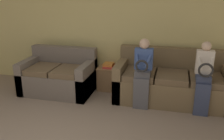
# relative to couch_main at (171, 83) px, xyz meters

# --- Properties ---
(wall_back) EXTENTS (7.79, 0.06, 2.55)m
(wall_back) POSITION_rel_couch_main_xyz_m (-1.47, 0.51, 0.93)
(wall_back) COLOR #DBCC7F
(wall_back) RESTS_ON ground_plane
(couch_main) EXTENTS (2.12, 0.94, 0.97)m
(couch_main) POSITION_rel_couch_main_xyz_m (0.00, 0.00, 0.00)
(couch_main) COLOR brown
(couch_main) RESTS_ON ground_plane
(couch_side) EXTENTS (1.44, 0.92, 0.90)m
(couch_side) POSITION_rel_couch_main_xyz_m (-2.30, -0.13, -0.02)
(couch_side) COLOR #70665B
(couch_side) RESTS_ON ground_plane
(child_left_seated) EXTENTS (0.33, 0.38, 1.25)m
(child_left_seated) POSITION_rel_couch_main_xyz_m (-0.52, -0.40, 0.34)
(child_left_seated) COLOR #56565B
(child_left_seated) RESTS_ON ground_plane
(child_right_seated) EXTENTS (0.29, 0.37, 1.25)m
(child_right_seated) POSITION_rel_couch_main_xyz_m (0.52, -0.40, 0.34)
(child_right_seated) COLOR #384260
(child_right_seated) RESTS_ON ground_plane
(side_shelf) EXTENTS (0.45, 0.44, 0.50)m
(side_shelf) POSITION_rel_couch_main_xyz_m (-1.31, 0.24, -0.09)
(side_shelf) COLOR olive
(side_shelf) RESTS_ON ground_plane
(book_stack) EXTENTS (0.22, 0.32, 0.09)m
(book_stack) POSITION_rel_couch_main_xyz_m (-1.31, 0.23, 0.19)
(book_stack) COLOR #BC3833
(book_stack) RESTS_ON side_shelf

